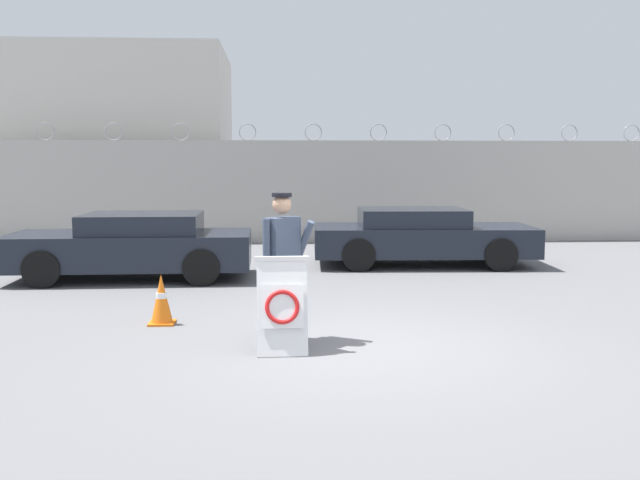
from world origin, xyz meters
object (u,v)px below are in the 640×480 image
Objects in this scene: barricade_sign at (282,304)px; parked_car_rear_sedan at (421,236)px; parked_car_front_coupe at (134,245)px; traffic_cone_near at (161,299)px; security_guard at (282,258)px.

barricade_sign is 0.24× the size of parked_car_rear_sedan.
barricade_sign is 0.25× the size of parked_car_front_coupe.
barricade_sign is 5.93m from parked_car_front_coupe.
traffic_cone_near is at bearing 105.40° from parked_car_front_coupe.
security_guard reaches higher than barricade_sign.
security_guard is 0.39× the size of parked_car_rear_sedan.
barricade_sign is 0.70m from security_guard.
barricade_sign reaches higher than traffic_cone_near.
traffic_cone_near is 0.15× the size of parked_car_rear_sedan.
parked_car_front_coupe is at bearing 73.36° from security_guard.
parked_car_front_coupe is at bearing 116.77° from barricade_sign.
parked_car_rear_sedan is (2.98, 6.70, 0.07)m from barricade_sign.
traffic_cone_near is 0.15× the size of parked_car_front_coupe.
parked_car_front_coupe is at bearing -163.32° from parked_car_rear_sedan.
parked_car_rear_sedan reaches higher than barricade_sign.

